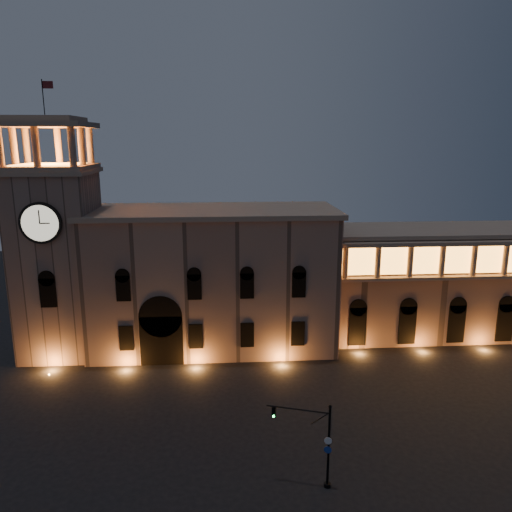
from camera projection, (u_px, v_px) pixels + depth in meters
name	position (u px, v px, depth m)	size (l,w,h in m)	color
ground	(234.00, 442.00, 43.71)	(160.00, 160.00, 0.00)	black
government_building	(212.00, 278.00, 62.85)	(30.80, 12.80, 17.60)	#8D6D5C
clock_tower	(58.00, 254.00, 59.84)	(9.80, 9.80, 32.40)	#8D6D5C
colonnade_wing	(465.00, 280.00, 67.38)	(40.60, 11.50, 14.50)	#886757
traffic_light	(317.00, 443.00, 37.54)	(4.85, 1.78, 6.94)	black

